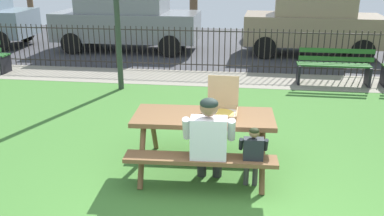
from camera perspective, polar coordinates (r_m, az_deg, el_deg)
ground at (r=5.57m, az=6.23°, el=-9.04°), size 28.00×10.76×0.02m
cobblestone_walkway at (r=9.94m, az=7.01°, el=3.84°), size 28.00×1.40×0.01m
street_asphalt at (r=14.18m, az=7.29°, el=8.48°), size 28.00×7.29×0.01m
picnic_table_foreground at (r=5.41m, az=1.59°, el=-2.69°), size 1.86×1.56×0.79m
pizza_box_open at (r=5.40m, az=4.12°, el=0.19°), size 0.41×0.43×0.46m
adult_at_table at (r=4.92m, az=2.33°, el=-4.26°), size 0.62×0.60×1.19m
child_at_table at (r=4.96m, az=8.31°, el=-6.05°), size 0.34×0.33×0.85m
iron_fence_streetside at (r=10.49m, az=7.20°, el=7.84°), size 22.18×0.03×1.11m
park_bench_center at (r=9.90m, az=18.83°, el=5.40°), size 1.60×0.48×0.85m
parked_car_left at (r=13.33m, az=-8.98°, el=12.12°), size 4.42×1.95×1.94m
parked_car_center at (r=12.94m, az=16.18°, el=11.42°), size 3.98×1.99×1.98m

